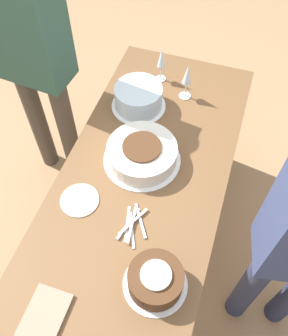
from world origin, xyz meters
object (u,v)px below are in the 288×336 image
wine_glass_near (187,76)px  person_watching (26,40)px  cake_front_chocolate (156,280)px  cake_back_decorated (138,98)px  cake_center_white (142,154)px  wine_glass_far (162,59)px

wine_glass_near → person_watching: person_watching is taller
cake_front_chocolate → cake_back_decorated: cake_back_decorated is taller
cake_back_decorated → cake_front_chocolate: bearing=-157.5°
cake_center_white → wine_glass_near: wine_glass_near is taller
cake_back_decorated → wine_glass_far: size_ratio=1.36×
wine_glass_near → person_watching: 0.82m
cake_back_decorated → wine_glass_near: wine_glass_near is taller
wine_glass_far → cake_back_decorated: bearing=167.9°
cake_back_decorated → wine_glass_near: size_ratio=1.37×
wine_glass_near → person_watching: bearing=102.0°
cake_back_decorated → person_watching: bearing=92.0°
cake_center_white → cake_back_decorated: size_ratio=1.28×
cake_front_chocolate → person_watching: 1.30m
person_watching → wine_glass_near: bearing=17.3°
cake_back_decorated → cake_center_white: bearing=-158.7°
cake_front_chocolate → wine_glass_near: bearing=8.3°
cake_front_chocolate → person_watching: (0.86, 0.94, 0.24)m
cake_center_white → person_watching: person_watching is taller
cake_back_decorated → wine_glass_near: 0.27m
cake_back_decorated → wine_glass_far: (0.24, -0.05, 0.08)m
wine_glass_near → wine_glass_far: size_ratio=0.99×
wine_glass_near → cake_back_decorated: bearing=124.4°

